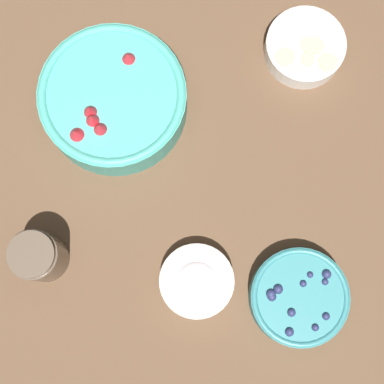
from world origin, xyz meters
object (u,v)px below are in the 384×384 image
Objects in this scene: bowl_bananas at (305,47)px; bowl_cream at (197,281)px; bowl_strawberries at (113,99)px; bowl_blueberries at (299,297)px; jar_chocolate at (39,257)px.

bowl_bananas is 1.14× the size of bowl_cream.
bowl_strawberries is 0.44m from bowl_blueberries.
jar_chocolate reaches higher than bowl_strawberries.
bowl_bananas is (0.32, 0.11, -0.02)m from bowl_strawberries.
bowl_strawberries is 1.55× the size of bowl_blueberries.
jar_chocolate is (-0.42, 0.05, 0.02)m from bowl_blueberries.
bowl_strawberries is 2.27× the size of jar_chocolate.
bowl_cream is 1.12× the size of jar_chocolate.
jar_chocolate is (-0.25, 0.03, 0.02)m from bowl_cream.
jar_chocolate is (-0.42, -0.38, 0.02)m from bowl_bananas.
bowl_strawberries reaches higher than bowl_blueberries.
jar_chocolate is at bearing 173.40° from bowl_blueberries.
jar_chocolate reaches higher than bowl_cream.
bowl_cream is at bearing -62.99° from bowl_strawberries.
jar_chocolate is at bearing 173.48° from bowl_cream.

